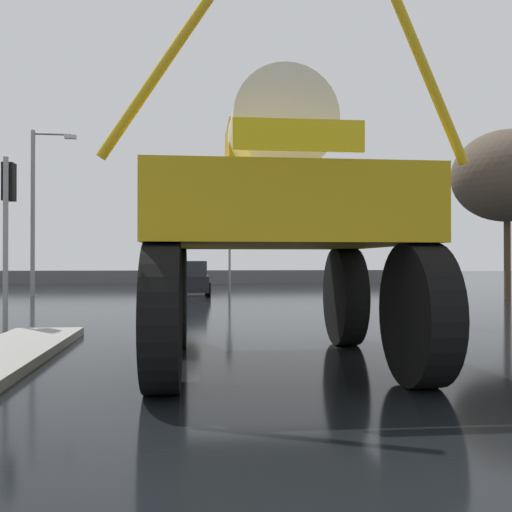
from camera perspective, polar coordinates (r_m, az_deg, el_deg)
ground_plane at (r=20.56m, az=-3.38°, el=-4.74°), size 120.00×120.00×0.00m
oversize_sprayer at (r=8.43m, az=1.85°, el=3.49°), size 4.37×5.26×4.75m
sedan_ahead at (r=25.78m, az=-6.75°, el=-2.29°), size 1.91×4.11×1.52m
traffic_signal_near_left at (r=13.70m, az=-23.62°, el=4.76°), size 0.24×0.54×3.79m
traffic_signal_near_right at (r=14.19m, az=15.68°, el=2.98°), size 0.24×0.54×3.27m
traffic_signal_far_left at (r=27.38m, az=-2.69°, el=1.33°), size 0.24×0.55×3.29m
streetlight_far_left at (r=26.30m, az=-21.15°, el=4.99°), size 1.90×0.24×7.16m
bare_tree_right at (r=24.94m, az=23.87°, el=7.34°), size 4.29×4.29×6.74m
bare_tree_far_center at (r=39.13m, az=-7.78°, el=4.71°), size 3.03×3.03×6.39m
roadside_barrier at (r=37.76m, az=-4.98°, el=-2.12°), size 30.35×0.24×0.90m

